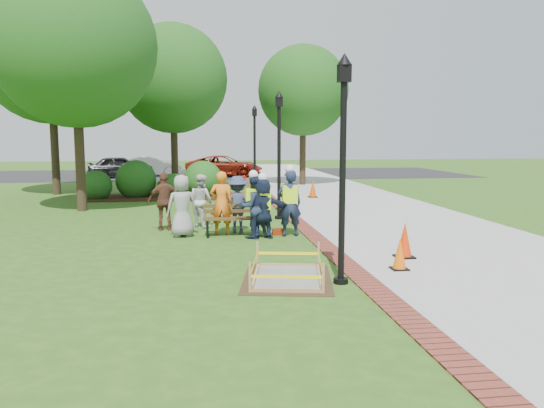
{
  "coord_description": "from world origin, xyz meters",
  "views": [
    {
      "loc": [
        -1.36,
        -12.52,
        2.77
      ],
      "look_at": [
        0.5,
        1.2,
        1.0
      ],
      "focal_mm": 35.0,
      "sensor_mm": 36.0,
      "label": 1
    }
  ],
  "objects": [
    {
      "name": "mulch_bed",
      "position": [
        -3.0,
        12.0,
        0.02
      ],
      "size": [
        7.0,
        3.0,
        0.05
      ],
      "primitive_type": "cube",
      "color": "#381E0F",
      "rests_on": "ground"
    },
    {
      "name": "tree_far",
      "position": [
        -8.22,
        14.0,
        6.62
      ],
      "size": [
        6.57,
        6.57,
        9.91
      ],
      "color": "#3D2D1E",
      "rests_on": "ground"
    },
    {
      "name": "bench_far",
      "position": [
        0.27,
        9.8,
        0.23
      ],
      "size": [
        1.4,
        0.65,
        0.73
      ],
      "color": "brown",
      "rests_on": "ground"
    },
    {
      "name": "parked_car_b",
      "position": [
        -4.8,
        25.29,
        0.0
      ],
      "size": [
        2.57,
        4.89,
        1.53
      ],
      "primitive_type": "imported",
      "rotation": [
        0.0,
        0.0,
        1.69
      ],
      "color": "#99989D",
      "rests_on": "ground"
    },
    {
      "name": "lamp_near",
      "position": [
        1.25,
        -3.0,
        2.48
      ],
      "size": [
        0.28,
        0.28,
        4.26
      ],
      "color": "black",
      "rests_on": "ground"
    },
    {
      "name": "parking_lot",
      "position": [
        0.0,
        27.0,
        0.0
      ],
      "size": [
        36.0,
        12.0,
        0.01
      ],
      "primitive_type": "cube",
      "color": "black",
      "rests_on": "ground"
    },
    {
      "name": "tree_left",
      "position": [
        -5.79,
        7.98,
        6.01
      ],
      "size": [
        5.9,
        5.9,
        8.97
      ],
      "color": "#3D2D1E",
      "rests_on": "ground"
    },
    {
      "name": "toolbox",
      "position": [
        0.8,
        2.07,
        0.09
      ],
      "size": [
        0.36,
        0.2,
        0.18
      ],
      "primitive_type": "cube",
      "rotation": [
        0.0,
        0.0,
        -0.0
      ],
      "color": "maroon",
      "rests_on": "ground"
    },
    {
      "name": "parked_car_c",
      "position": [
        0.31,
        24.34,
        0.0
      ],
      "size": [
        3.11,
        5.21,
        1.59
      ],
      "primitive_type": "imported",
      "rotation": [
        0.0,
        0.0,
        1.35
      ],
      "color": "maroon",
      "rests_on": "ground"
    },
    {
      "name": "casual_person_c",
      "position": [
        -1.35,
        3.76,
        0.81
      ],
      "size": [
        0.59,
        0.61,
        1.62
      ],
      "color": "silver",
      "rests_on": "ground"
    },
    {
      "name": "cone_far",
      "position": [
        3.7,
        10.98,
        0.39
      ],
      "size": [
        0.41,
        0.41,
        0.81
      ],
      "color": "black",
      "rests_on": "ground"
    },
    {
      "name": "shrub_e",
      "position": [
        -2.98,
        13.1,
        0.0
      ],
      "size": [
        0.9,
        0.9,
        0.9
      ],
      "primitive_type": "sphere",
      "color": "#224915",
      "rests_on": "ground"
    },
    {
      "name": "shrub_c",
      "position": [
        -2.62,
        11.99,
        0.0
      ],
      "size": [
        1.19,
        1.19,
        1.19
      ],
      "primitive_type": "sphere",
      "color": "#224915",
      "rests_on": "ground"
    },
    {
      "name": "casual_person_e",
      "position": [
        -0.32,
        2.59,
        0.82
      ],
      "size": [
        0.53,
        0.35,
        1.64
      ],
      "color": "#343E5C",
      "rests_on": "ground"
    },
    {
      "name": "casual_person_b",
      "position": [
        -0.78,
        2.4,
        0.9
      ],
      "size": [
        0.61,
        0.42,
        1.8
      ],
      "color": "orange",
      "rests_on": "ground"
    },
    {
      "name": "hivis_worker_c",
      "position": [
        0.06,
        1.75,
        0.93
      ],
      "size": [
        0.63,
        0.51,
        1.86
      ],
      "color": "#191941",
      "rests_on": "ground"
    },
    {
      "name": "shrub_b",
      "position": [
        -4.3,
        12.36,
        0.0
      ],
      "size": [
        1.84,
        1.84,
        1.84
      ],
      "primitive_type": "sphere",
      "color": "#224915",
      "rests_on": "ground"
    },
    {
      "name": "tree_right",
      "position": [
        4.47,
        17.45,
        5.34
      ],
      "size": [
        5.12,
        5.12,
        7.91
      ],
      "color": "#3D2D1E",
      "rests_on": "ground"
    },
    {
      "name": "ground",
      "position": [
        0.0,
        0.0,
        0.0
      ],
      "size": [
        100.0,
        100.0,
        0.0
      ],
      "primitive_type": "plane",
      "color": "#285116",
      "rests_on": "ground"
    },
    {
      "name": "lamp_mid",
      "position": [
        1.25,
        5.0,
        2.48
      ],
      "size": [
        0.28,
        0.28,
        4.26
      ],
      "color": "black",
      "rests_on": "ground"
    },
    {
      "name": "wet_concrete_pad",
      "position": [
        0.29,
        -2.56,
        0.23
      ],
      "size": [
        2.08,
        2.56,
        0.55
      ],
      "color": "#47331E",
      "rests_on": "ground"
    },
    {
      "name": "casual_person_d",
      "position": [
        -2.41,
        3.28,
        0.86
      ],
      "size": [
        0.6,
        0.44,
        1.72
      ],
      "color": "brown",
      "rests_on": "ground"
    },
    {
      "name": "bench_near",
      "position": [
        -0.49,
        2.14,
        0.28
      ],
      "size": [
        1.61,
        0.56,
        0.87
      ],
      "color": "brown",
      "rests_on": "ground"
    },
    {
      "name": "tree_back",
      "position": [
        -2.66,
        15.13,
        5.64
      ],
      "size": [
        5.48,
        5.48,
        8.4
      ],
      "color": "#3D2D1E",
      "rests_on": "ground"
    },
    {
      "name": "hivis_worker_b",
      "position": [
        1.09,
        1.88,
        0.98
      ],
      "size": [
        0.62,
        0.43,
        2.0
      ],
      "color": "#1B2747",
      "rests_on": "ground"
    },
    {
      "name": "hivis_worker_a",
      "position": [
        0.3,
        1.66,
        0.9
      ],
      "size": [
        0.55,
        0.37,
        1.8
      ],
      "color": "#182540",
      "rests_on": "ground"
    },
    {
      "name": "cone_front",
      "position": [
        2.72,
        -2.2,
        0.33
      ],
      "size": [
        0.35,
        0.35,
        0.69
      ],
      "color": "black",
      "rests_on": "ground"
    },
    {
      "name": "shrub_a",
      "position": [
        -5.96,
        11.74,
        0.0
      ],
      "size": [
        1.38,
        1.38,
        1.38
      ],
      "primitive_type": "sphere",
      "color": "#224915",
      "rests_on": "ground"
    },
    {
      "name": "sidewalk",
      "position": [
        5.0,
        10.0,
        0.01
      ],
      "size": [
        6.0,
        60.0,
        0.02
      ],
      "primitive_type": "cube",
      "color": "#9E9E99",
      "rests_on": "ground"
    },
    {
      "name": "lamp_far",
      "position": [
        1.25,
        13.0,
        2.48
      ],
      "size": [
        0.28,
        0.28,
        4.26
      ],
      "color": "black",
      "rests_on": "ground"
    },
    {
      "name": "cone_back",
      "position": [
        3.23,
        -1.17,
        0.4
      ],
      "size": [
        0.42,
        0.42,
        0.83
      ],
      "color": "black",
      "rests_on": "ground"
    },
    {
      "name": "brick_edging",
      "position": [
        1.75,
        10.0,
        0.01
      ],
      "size": [
        0.5,
        60.0,
        0.03
      ],
      "primitive_type": "cube",
      "color": "maroon",
      "rests_on": "ground"
    },
    {
      "name": "casual_person_a",
      "position": [
        -1.88,
        2.2,
        0.86
      ],
      "size": [
        0.62,
        0.48,
        1.72
      ],
      "color": "gray",
      "rests_on": "ground"
    },
    {
      "name": "shrub_d",
      "position": [
        -1.24,
        12.36,
        0.0
      ],
      "size": [
        1.79,
        1.79,
        1.79
      ],
      "primitive_type": "sphere",
      "color": "#224915",
      "rests_on": "ground"
    },
    {
      "name": "parked_car_a",
      "position": [
        -6.71,
        24.34,
        0.0
      ],
      "size": [
        2.92,
        5.21,
        1.61
      ],
      "primitive_type": "imported",
      "rotation": [
        0.0,
        0.0,
        1.74
      ],
      "color": "black",
      "rests_on": "ground"
    }
  ]
}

